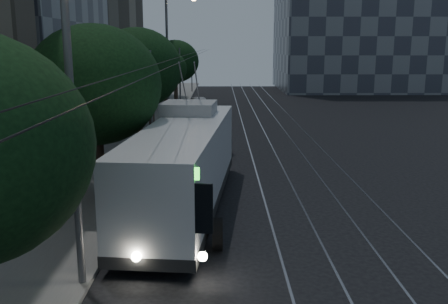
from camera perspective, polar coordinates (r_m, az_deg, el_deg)
name	(u,v)px	position (r m, az deg, el deg)	size (l,w,h in m)	color
ground	(262,221)	(18.43, 4.42, -7.83)	(120.00, 120.00, 0.00)	black
sidewalk	(141,129)	(38.23, -9.43, 2.65)	(5.00, 90.00, 0.15)	slate
tram_rails	(273,129)	(37.99, 5.66, 2.59)	(4.52, 90.00, 0.02)	#9999A1
overhead_wires	(174,83)	(37.51, -5.76, 7.80)	(2.23, 90.00, 6.00)	black
building_distant_right	(360,3)	(75.06, 15.24, 16.13)	(22.00, 18.00, 24.00)	#3C404C
trolleybus	(185,164)	(19.38, -4.46, -1.36)	(3.92, 12.92, 5.63)	silver
pickup_silver	(201,135)	(30.77, -2.61, 1.96)	(2.80, 6.08, 1.69)	#AAACB1
car_white_a	(204,127)	(35.14, -2.34, 2.90)	(1.50, 3.72, 1.27)	silver
car_white_b	(185,122)	(37.27, -4.52, 3.42)	(1.80, 4.43, 1.29)	silver
car_white_c	(190,111)	(43.31, -3.86, 4.70)	(1.44, 4.13, 1.36)	#B7B7BC
car_white_d	(199,105)	(47.11, -2.82, 5.43)	(1.82, 4.53, 1.54)	silver
tree_1	(95,85)	(20.54, -14.54, 7.39)	(5.30, 5.30, 7.11)	#31231B
tree_2	(137,68)	(30.68, -9.89, 9.40)	(5.33, 5.33, 7.31)	#31231B
tree_3	(150,67)	(38.66, -8.43, 9.60)	(4.67, 4.67, 6.76)	#31231B
tree_4	(166,69)	(46.63, -6.65, 9.39)	(3.85, 3.85, 5.85)	#31231B
tree_5	(175,61)	(56.46, -5.59, 10.27)	(5.21, 5.21, 6.83)	#31231B
streetlamp_near	(86,81)	(12.67, -15.50, 7.78)	(2.19, 0.44, 8.89)	slate
streetlamp_far	(172,45)	(41.24, -5.93, 12.05)	(2.51, 0.44, 10.41)	slate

